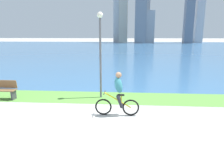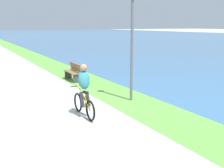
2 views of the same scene
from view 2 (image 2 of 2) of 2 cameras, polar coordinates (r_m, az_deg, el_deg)
ground_plane at (r=10.05m, az=-12.83°, el=-4.76°), size 300.00×300.00×0.00m
grass_strip_bayside at (r=11.17m, az=2.39°, el=-2.75°), size 120.00×2.04×0.01m
cyclist_lead at (r=8.74m, az=-5.76°, el=-1.37°), size 1.68×0.52×1.68m
bench_near_path at (r=14.61m, az=-7.94°, el=2.46°), size 1.50×0.47×0.90m
lamppost_tall at (r=10.41m, az=4.13°, el=10.70°), size 0.28×0.28×4.01m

